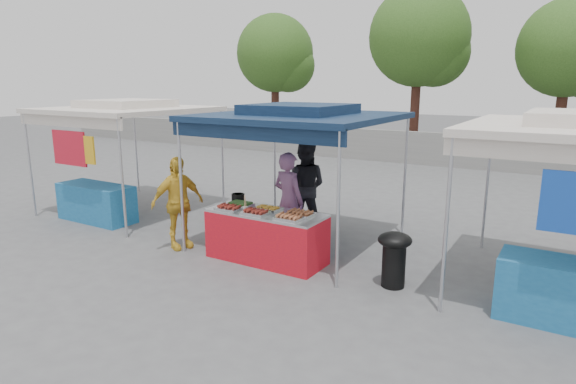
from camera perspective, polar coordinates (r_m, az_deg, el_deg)
The scene contains 23 objects.
ground_plane at distance 8.33m, azimuth -2.16°, elevation -7.85°, with size 80.00×80.00×0.00m, color #58585A.
back_wall at distance 18.17m, azimuth 17.32°, elevation 4.84°, with size 40.00×0.25×1.20m, color gray.
main_canopy at distance 8.64m, azimuth 1.29°, elevation 9.04°, with size 3.20×3.20×2.57m.
neighbor_stall_left at distance 11.37m, azimuth -19.93°, elevation 5.29°, with size 3.20×3.20×2.57m.
tree_0 at distance 22.73m, azimuth -1.17°, elevation 15.73°, with size 3.54×3.49×5.99m.
tree_1 at distance 20.18m, azimuth 15.69°, elevation 16.88°, with size 3.85×3.85×6.62m.
tree_2 at distance 19.84m, azimuth 30.68°, elevation 14.08°, with size 3.45×3.38×5.82m.
vendor_table at distance 8.11m, azimuth -2.58°, elevation -5.25°, with size 2.00×0.80×0.85m.
food_tray_fl at distance 8.13m, azimuth -7.02°, elevation -1.92°, with size 0.42×0.30×0.07m.
food_tray_fm at distance 7.81m, azimuth -3.88°, elevation -2.45°, with size 0.42×0.30×0.07m.
food_tray_fr at distance 7.50m, azimuth 0.09°, elevation -3.08°, with size 0.42×0.30×0.07m.
food_tray_bl at distance 8.37m, azimuth -5.67°, elevation -1.45°, with size 0.42×0.30×0.07m.
food_tray_bm at distance 8.07m, azimuth -2.36°, elevation -1.93°, with size 0.42×0.30×0.07m.
food_tray_br at distance 7.72m, azimuth 1.48°, elevation -2.61°, with size 0.42×0.30×0.07m.
cooking_pot at distance 8.72m, azimuth -5.94°, elevation -0.65°, with size 0.23×0.23×0.14m, color black.
skewer_cup at distance 7.90m, azimuth -5.10°, elevation -2.13°, with size 0.09×0.09×0.11m, color #B7B8BF.
wok_burner at distance 7.23m, azimuth 12.47°, elevation -7.25°, with size 0.49×0.49×0.83m.
crate_left at distance 8.84m, azimuth -1.70°, elevation -5.48°, with size 0.55×0.38×0.33m, color #13409F.
crate_right at distance 8.55m, azimuth 2.49°, elevation -6.10°, with size 0.56×0.39×0.34m, color #13409F.
crate_stacked at distance 8.45m, azimuth 2.51°, elevation -3.99°, with size 0.54×0.38×0.32m, color #13409F.
vendor_woman at distance 8.60m, azimuth 0.06°, elevation -1.05°, with size 0.64×0.42×1.76m, color #865580.
helper_man at distance 9.61m, azimuth 1.96°, elevation 0.66°, with size 0.89×0.69×1.84m, color black.
customer_person at distance 8.83m, azimuth -12.95°, elevation -1.27°, with size 0.98×0.41×1.68m, color gold.
Camera 1 is at (4.30, -6.50, 2.94)m, focal length 30.00 mm.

